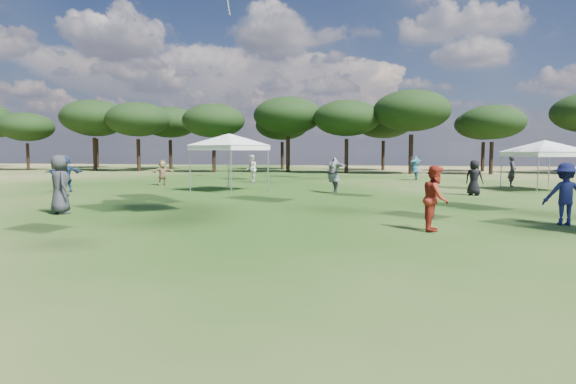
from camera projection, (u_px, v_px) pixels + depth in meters
The scene contains 4 objects.
tree_line at pixel (400, 116), 46.49m from camera, with size 108.78×17.63×7.77m.
tent_left at pixel (229, 136), 24.66m from camera, with size 5.52×5.52×3.25m.
tent_right at pixel (545, 143), 24.97m from camera, with size 5.90×5.90×2.92m.
festival_crowd at pixel (333, 175), 23.79m from camera, with size 29.06×24.14×1.93m.
Camera 1 is at (0.63, -0.75, 2.03)m, focal length 30.00 mm.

